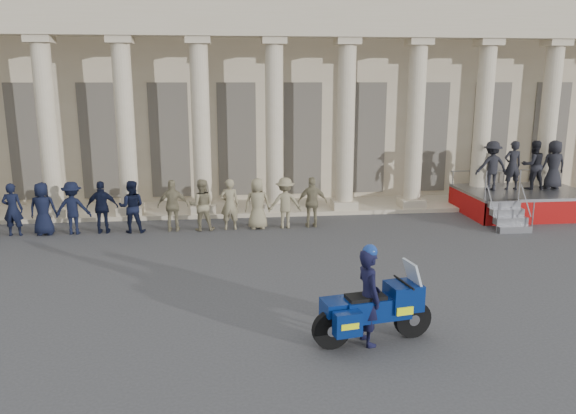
{
  "coord_description": "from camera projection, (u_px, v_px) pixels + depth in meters",
  "views": [
    {
      "loc": [
        -0.48,
        -12.12,
        4.87
      ],
      "look_at": [
        1.13,
        2.11,
        1.6
      ],
      "focal_mm": 35.0,
      "sensor_mm": 36.0,
      "label": 1
    }
  ],
  "objects": [
    {
      "name": "rider",
      "position": [
        368.0,
        295.0,
        10.41
      ],
      "size": [
        0.55,
        0.74,
        1.94
      ],
      "rotation": [
        0.0,
        0.0,
        1.75
      ],
      "color": "black",
      "rests_on": "ground"
    },
    {
      "name": "ground",
      "position": [
        250.0,
        296.0,
        12.88
      ],
      "size": [
        90.0,
        90.0,
        0.0
      ],
      "primitive_type": "plane",
      "color": "#39393B",
      "rests_on": "ground"
    },
    {
      "name": "motorcycle",
      "position": [
        374.0,
        309.0,
        10.51
      ],
      "size": [
        2.39,
        1.12,
        1.54
      ],
      "rotation": [
        0.0,
        0.0,
        0.17
      ],
      "color": "black",
      "rests_on": "ground"
    },
    {
      "name": "reviewing_stand",
      "position": [
        521.0,
        176.0,
        20.48
      ],
      "size": [
        4.38,
        4.17,
        2.69
      ],
      "color": "gray",
      "rests_on": "ground"
    },
    {
      "name": "building",
      "position": [
        234.0,
        87.0,
        26.16
      ],
      "size": [
        40.0,
        12.5,
        9.0
      ],
      "color": "#BAAA8C",
      "rests_on": "ground"
    },
    {
      "name": "officer_rank",
      "position": [
        29.0,
        209.0,
        17.77
      ],
      "size": [
        18.76,
        0.65,
        1.7
      ],
      "color": "black",
      "rests_on": "ground"
    }
  ]
}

